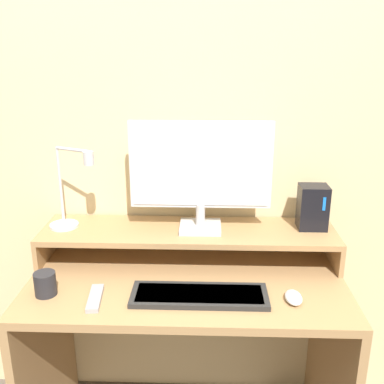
% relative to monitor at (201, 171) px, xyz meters
% --- Properties ---
extents(wall_back, '(6.00, 0.05, 2.50)m').
position_rel_monitor_xyz_m(wall_back, '(-0.05, 0.17, 0.12)').
color(wall_back, beige).
rests_on(wall_back, ground_plane).
extents(desk, '(1.17, 0.61, 0.76)m').
position_rel_monitor_xyz_m(desk, '(-0.05, -0.17, -0.60)').
color(desk, '#A87F51').
rests_on(desk, ground_plane).
extents(monitor_shelf, '(1.17, 0.28, 0.13)m').
position_rel_monitor_xyz_m(monitor_shelf, '(-0.05, -0.01, -0.26)').
color(monitor_shelf, '#A87F51').
rests_on(monitor_shelf, desk).
extents(monitor, '(0.54, 0.15, 0.43)m').
position_rel_monitor_xyz_m(monitor, '(0.00, 0.00, 0.00)').
color(monitor, '#BCBCC1').
rests_on(monitor, monitor_shelf).
extents(desk_lamp, '(0.21, 0.14, 0.33)m').
position_rel_monitor_xyz_m(desk_lamp, '(-0.51, -0.02, -0.11)').
color(desk_lamp, silver).
rests_on(desk_lamp, monitor_shelf).
extents(router_dock, '(0.11, 0.10, 0.18)m').
position_rel_monitor_xyz_m(router_dock, '(0.44, 0.03, -0.15)').
color(router_dock, black).
rests_on(router_dock, monitor_shelf).
extents(keyboard, '(0.47, 0.16, 0.02)m').
position_rel_monitor_xyz_m(keyboard, '(0.00, -0.30, -0.36)').
color(keyboard, '#282828').
rests_on(keyboard, desk).
extents(mouse, '(0.06, 0.10, 0.03)m').
position_rel_monitor_xyz_m(mouse, '(0.32, -0.31, -0.36)').
color(mouse, silver).
rests_on(mouse, desk).
extents(remote_control, '(0.06, 0.16, 0.02)m').
position_rel_monitor_xyz_m(remote_control, '(-0.35, -0.33, -0.36)').
color(remote_control, '#99999E').
rests_on(remote_control, desk).
extents(mug, '(0.08, 0.08, 0.08)m').
position_rel_monitor_xyz_m(mug, '(-0.53, -0.30, -0.33)').
color(mug, '#232328').
rests_on(mug, desk).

